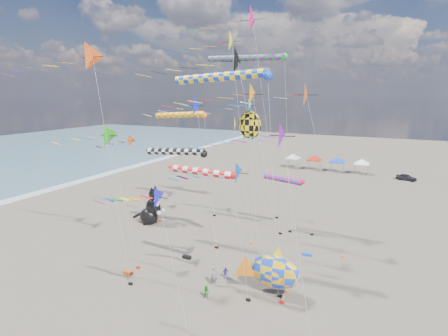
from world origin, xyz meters
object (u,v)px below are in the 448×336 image
child_green (206,292)px  parked_car (406,177)px  person_adult (214,276)px  cat_inflatable (150,205)px  fish_inflatable (274,271)px  child_blue (225,273)px

child_green → parked_car: 55.69m
person_adult → child_green: size_ratio=1.53×
cat_inflatable → child_green: cat_inflatable is taller
fish_inflatable → parked_car: bearing=77.6°
person_adult → parked_car: bearing=28.0°
fish_inflatable → parked_car: 51.45m
child_green → child_blue: 3.68m
person_adult → child_blue: (0.37, 1.56, -0.34)m
person_adult → child_blue: size_ratio=1.62×
cat_inflatable → child_blue: bearing=-36.0°
person_adult → parked_car: (16.27, 51.25, -0.26)m
fish_inflatable → person_adult: fish_inflatable is taller
fish_inflatable → child_green: 6.00m
cat_inflatable → person_adult: 17.72m
person_adult → child_green: bearing=-124.2°
child_blue → child_green: bearing=-136.2°
child_green → parked_car: bearing=68.0°
cat_inflatable → child_green: size_ratio=4.42×
cat_inflatable → child_green: bearing=-45.7°
cat_inflatable → child_green: 19.30m
child_blue → parked_car: 52.17m
fish_inflatable → person_adult: bearing=-169.1°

